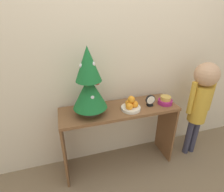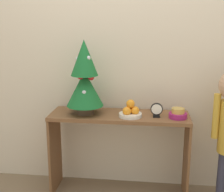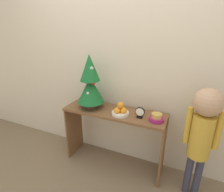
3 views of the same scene
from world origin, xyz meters
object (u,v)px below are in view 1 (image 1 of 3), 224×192
at_px(fruit_bowl, 131,105).
at_px(desk_clock, 150,101).
at_px(singing_bowl, 165,101).
at_px(mini_tree, 89,84).
at_px(child_figure, 201,96).

xyz_separation_m(fruit_bowl, desk_clock, (0.21, 0.01, 0.01)).
xyz_separation_m(fruit_bowl, singing_bowl, (0.38, 0.01, -0.01)).
relative_size(singing_bowl, desk_clock, 1.23).
bearing_deg(desk_clock, singing_bowl, -0.37).
height_order(singing_bowl, desk_clock, desk_clock).
bearing_deg(fruit_bowl, singing_bowl, 1.58).
distance_m(singing_bowl, desk_clock, 0.17).
distance_m(mini_tree, desk_clock, 0.64).
distance_m(singing_bowl, child_figure, 0.41).
height_order(singing_bowl, child_figure, child_figure).
bearing_deg(singing_bowl, mini_tree, 177.88).
bearing_deg(desk_clock, fruit_bowl, -176.85).
height_order(fruit_bowl, child_figure, child_figure).
height_order(mini_tree, fruit_bowl, mini_tree).
relative_size(mini_tree, singing_bowl, 4.22).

